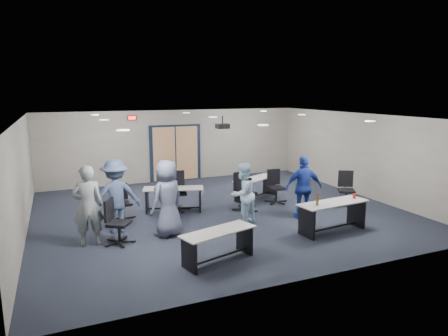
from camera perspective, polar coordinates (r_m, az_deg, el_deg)
name	(u,v)px	position (r m, az deg, el deg)	size (l,w,h in m)	color
floor	(220,212)	(11.51, -0.62, -6.24)	(10.00, 10.00, 0.00)	black
back_wall	(175,146)	(15.40, -7.00, 3.20)	(10.00, 0.04, 2.70)	gray
front_wall	(315,208)	(7.33, 12.85, -5.57)	(10.00, 0.04, 2.70)	gray
left_wall	(21,181)	(10.42, -27.01, -1.62)	(0.04, 9.00, 2.70)	gray
right_wall	(360,155)	(13.85, 18.90, 1.83)	(0.04, 9.00, 2.70)	gray
ceiling	(219,117)	(11.02, -0.65, 7.29)	(10.00, 9.00, 0.04)	white
double_door	(176,153)	(15.41, -6.93, 2.08)	(2.00, 0.07, 2.20)	black
exit_sign	(132,118)	(14.88, -13.01, 6.99)	(0.32, 0.07, 0.18)	black
ceiling_projector	(223,126)	(11.62, -0.21, 6.02)	(0.35, 0.32, 0.37)	black
ceiling_can_lights	(216,118)	(11.26, -1.14, 7.22)	(6.24, 5.74, 0.02)	white
table_front_left	(218,240)	(8.16, -0.83, -10.30)	(1.69, 0.96, 0.65)	#AEABA4
table_front_right	(333,211)	(10.15, 15.26, -5.96)	(1.89, 0.80, 1.02)	#AEABA4
table_back_left	(174,195)	(11.52, -7.22, -3.90)	(1.78, 1.04, 0.69)	#AEABA4
table_back_right	(256,185)	(12.81, 4.56, -2.37)	(1.73, 1.19, 0.67)	#AEABA4
chair_back_a	(123,202)	(11.01, -14.28, -4.79)	(0.60, 0.60, 0.96)	black
chair_back_b	(177,191)	(11.57, -6.69, -3.34)	(0.71, 0.71, 1.13)	black
chair_back_c	(245,192)	(11.49, 3.06, -3.41)	(0.70, 0.70, 1.11)	black
chair_back_d	(276,187)	(12.36, 7.50, -2.67)	(0.64, 0.64, 1.02)	black
chair_loose_left	(119,222)	(9.34, -14.81, -7.44)	(0.65, 0.65, 1.03)	black
chair_loose_right	(346,189)	(12.43, 17.09, -2.92)	(0.66, 0.66, 1.05)	black
person_gray	(88,206)	(9.32, -18.87, -5.13)	(0.67, 0.44, 1.83)	gray
person_plaid	(168,198)	(9.52, -8.07, -4.31)	(0.89, 0.58, 1.83)	#525771
person_lightblue	(243,194)	(10.23, 2.69, -3.73)	(0.79, 0.61, 1.62)	#C0E7FF
person_navy	(304,187)	(10.94, 11.31, -2.72)	(1.00, 0.42, 1.71)	navy
person_back	(116,196)	(10.03, -15.20, -3.86)	(1.17, 0.67, 1.81)	#45577D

